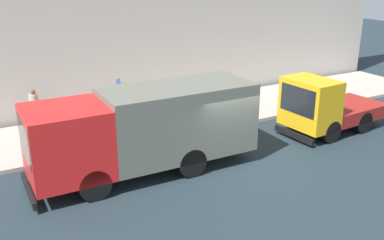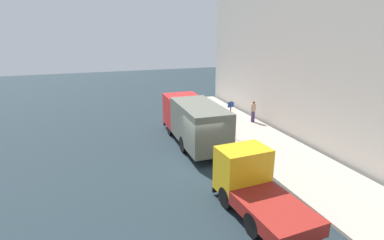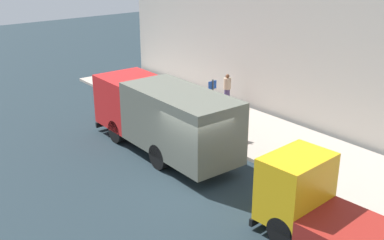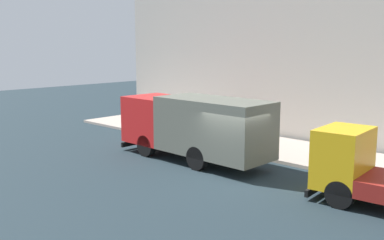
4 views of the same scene
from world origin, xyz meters
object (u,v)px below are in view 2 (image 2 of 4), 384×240
object	(u,v)px
small_flatbed_truck	(254,186)
pedestrian_walking	(253,111)
traffic_cone_orange	(201,114)
large_utility_truck	(193,120)
street_sign_post	(230,116)

from	to	relation	value
small_flatbed_truck	pedestrian_walking	bearing A→B (deg)	56.15
pedestrian_walking	traffic_cone_orange	size ratio (longest dim) A/B	3.04
large_utility_truck	pedestrian_walking	distance (m)	6.41
small_flatbed_truck	street_sign_post	bearing A→B (deg)	66.82
traffic_cone_orange	large_utility_truck	bearing A→B (deg)	-115.65
small_flatbed_truck	traffic_cone_orange	world-z (taller)	small_flatbed_truck
pedestrian_walking	traffic_cone_orange	bearing A→B (deg)	-71.24
traffic_cone_orange	street_sign_post	bearing A→B (deg)	-87.69
pedestrian_walking	small_flatbed_truck	bearing A→B (deg)	24.09
pedestrian_walking	street_sign_post	world-z (taller)	street_sign_post
traffic_cone_orange	street_sign_post	xyz separation A→B (m)	(0.20, -5.04, 1.22)
large_utility_truck	small_flatbed_truck	xyz separation A→B (m)	(-0.14, -7.91, -0.52)
large_utility_truck	street_sign_post	size ratio (longest dim) A/B	3.03
traffic_cone_orange	pedestrian_walking	bearing A→B (deg)	-35.21
large_utility_truck	small_flatbed_truck	size ratio (longest dim) A/B	1.59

